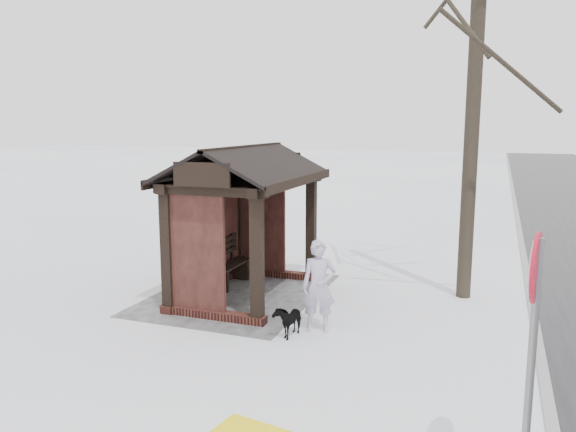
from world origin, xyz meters
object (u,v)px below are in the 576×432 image
object	(u,v)px
dog	(288,319)
bus_shelter	(238,191)
pedestrian	(319,286)
road_sign	(533,311)

from	to	relation	value
dog	bus_shelter	bearing A→B (deg)	140.12
pedestrian	dog	size ratio (longest dim) A/B	2.39
pedestrian	bus_shelter	bearing A→B (deg)	130.23
bus_shelter	pedestrian	size ratio (longest dim) A/B	2.27
bus_shelter	pedestrian	world-z (taller)	bus_shelter
bus_shelter	dog	size ratio (longest dim) A/B	5.44
pedestrian	road_sign	xyz separation A→B (m)	(3.40, 3.12, 1.04)
bus_shelter	dog	xyz separation A→B (m)	(1.76, 1.74, -1.89)
bus_shelter	road_sign	world-z (taller)	bus_shelter
dog	road_sign	bearing A→B (deg)	-35.01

